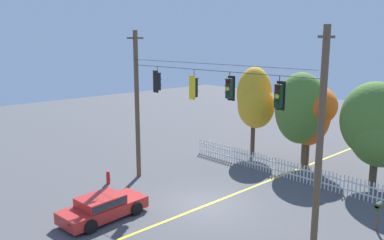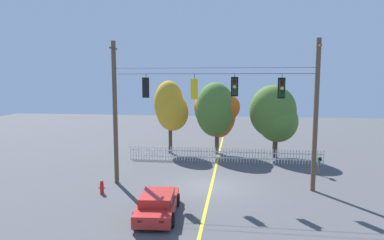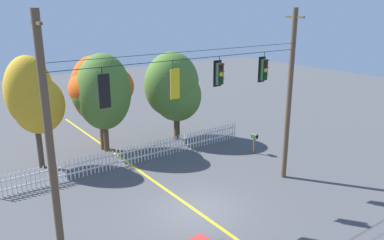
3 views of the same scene
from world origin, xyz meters
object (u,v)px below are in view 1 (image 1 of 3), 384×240
(autumn_maple_mid, at_px, (306,107))
(traffic_signal_westbound_side, at_px, (230,88))
(autumn_maple_near_fence, at_px, (255,100))
(parked_car, at_px, (103,207))
(traffic_signal_southbound_primary, at_px, (279,96))
(autumn_oak_far_east, at_px, (301,109))
(fire_hydrant, at_px, (108,178))
(autumn_maple_far_west, at_px, (377,127))
(traffic_signal_northbound_primary, at_px, (157,81))
(traffic_signal_northbound_secondary, at_px, (194,87))
(roadside_mailbox, at_px, (379,208))

(autumn_maple_mid, bearing_deg, traffic_signal_westbound_side, -80.35)
(autumn_maple_near_fence, bearing_deg, autumn_maple_mid, 3.87)
(parked_car, bearing_deg, traffic_signal_southbound_primary, 37.33)
(autumn_oak_far_east, xyz_separation_m, fire_hydrant, (-5.76, -11.08, -3.52))
(autumn_maple_mid, xyz_separation_m, autumn_maple_far_west, (4.93, -0.68, -0.44))
(autumn_maple_far_west, bearing_deg, traffic_signal_southbound_primary, -94.03)
(autumn_maple_near_fence, bearing_deg, traffic_signal_northbound_primary, -88.17)
(autumn_maple_mid, bearing_deg, parked_car, -97.90)
(traffic_signal_westbound_side, height_order, parked_car, traffic_signal_westbound_side)
(traffic_signal_westbound_side, relative_size, autumn_maple_near_fence, 0.21)
(autumn_maple_mid, distance_m, parked_car, 14.73)
(traffic_signal_westbound_side, bearing_deg, traffic_signal_northbound_primary, -179.79)
(traffic_signal_northbound_secondary, height_order, autumn_maple_far_west, traffic_signal_northbound_secondary)
(traffic_signal_northbound_primary, relative_size, autumn_maple_near_fence, 0.22)
(autumn_maple_near_fence, distance_m, autumn_oak_far_east, 3.90)
(autumn_maple_far_west, distance_m, parked_car, 15.46)
(traffic_signal_northbound_secondary, xyz_separation_m, autumn_maple_near_fence, (-3.25, 9.16, -1.91))
(traffic_signal_northbound_primary, xyz_separation_m, autumn_maple_near_fence, (-0.29, 9.16, -2.00))
(traffic_signal_westbound_side, relative_size, traffic_signal_southbound_primary, 0.93)
(autumn_oak_far_east, bearing_deg, traffic_signal_westbound_side, -79.11)
(traffic_signal_southbound_primary, height_order, autumn_maple_mid, traffic_signal_southbound_primary)
(traffic_signal_southbound_primary, bearing_deg, roadside_mailbox, 47.87)
(autumn_oak_far_east, bearing_deg, traffic_signal_northbound_primary, -111.81)
(traffic_signal_westbound_side, bearing_deg, traffic_signal_northbound_secondary, -179.54)
(autumn_maple_far_west, bearing_deg, autumn_maple_mid, 172.10)
(traffic_signal_southbound_primary, xyz_separation_m, autumn_maple_mid, (-4.31, 9.42, -2.08))
(autumn_oak_far_east, bearing_deg, autumn_maple_mid, 74.18)
(traffic_signal_northbound_secondary, bearing_deg, autumn_maple_far_west, 56.96)
(traffic_signal_northbound_secondary, height_order, autumn_maple_mid, traffic_signal_northbound_secondary)
(traffic_signal_northbound_primary, bearing_deg, fire_hydrant, -135.92)
(autumn_maple_near_fence, xyz_separation_m, autumn_maple_far_west, (8.94, -0.41, -0.54))
(autumn_oak_far_east, height_order, parked_car, autumn_oak_far_east)
(fire_hydrant, bearing_deg, traffic_signal_southbound_primary, 11.68)
(autumn_maple_mid, xyz_separation_m, autumn_oak_far_east, (-0.12, -0.44, -0.05))
(autumn_maple_near_fence, relative_size, autumn_maple_far_west, 1.06)
(autumn_maple_mid, relative_size, fire_hydrant, 7.83)
(autumn_maple_mid, xyz_separation_m, roadside_mailbox, (7.39, -6.01, -2.87))
(autumn_maple_near_fence, bearing_deg, traffic_signal_westbound_side, -58.43)
(traffic_signal_westbound_side, bearing_deg, autumn_maple_far_west, 69.17)
(autumn_maple_far_west, height_order, parked_car, autumn_maple_far_west)
(traffic_signal_northbound_primary, distance_m, autumn_maple_mid, 10.36)
(traffic_signal_westbound_side, height_order, autumn_maple_mid, traffic_signal_westbound_side)
(traffic_signal_northbound_secondary, bearing_deg, parked_car, -104.17)
(traffic_signal_northbound_primary, height_order, traffic_signal_westbound_side, same)
(traffic_signal_northbound_primary, height_order, fire_hydrant, traffic_signal_northbound_primary)
(traffic_signal_southbound_primary, bearing_deg, autumn_oak_far_east, 116.29)
(autumn_maple_near_fence, relative_size, roadside_mailbox, 4.80)
(traffic_signal_southbound_primary, distance_m, autumn_oak_far_east, 10.24)
(autumn_oak_far_east, distance_m, autumn_maple_far_west, 5.07)
(autumn_maple_near_fence, height_order, autumn_maple_far_west, autumn_maple_near_fence)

